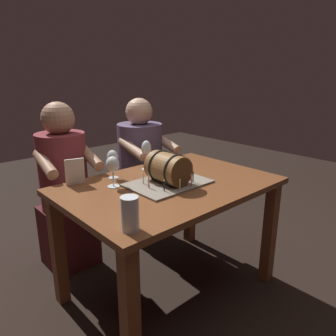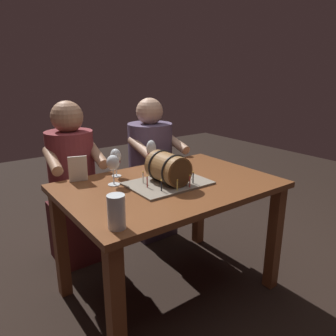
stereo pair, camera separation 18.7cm
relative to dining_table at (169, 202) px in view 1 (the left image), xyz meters
The scene contains 10 objects.
ground_plane 0.62m from the dining_table, ahead, with size 8.00×8.00×0.00m, color black.
dining_table is the anchor object (origin of this frame).
barrel_cake 0.20m from the dining_table, 159.26° to the right, with size 0.47×0.33×0.19m.
wine_glass_rose 0.41m from the dining_table, 76.07° to the left, with size 0.07×0.07×0.20m.
wine_glass_red 0.44m from the dining_table, 122.10° to the left, with size 0.07×0.07×0.18m.
wine_glass_empty 0.41m from the dining_table, 148.12° to the left, with size 0.08×0.08×0.18m.
beer_pint 0.64m from the dining_table, 148.01° to the right, with size 0.08×0.08×0.15m.
menu_card 0.58m from the dining_table, 140.40° to the left, with size 0.11×0.01×0.16m, color silver.
person_seated_left 0.80m from the dining_table, 114.96° to the left, with size 0.40×0.49×1.19m.
person_seated_right 0.80m from the dining_table, 65.09° to the left, with size 0.41×0.49×1.18m.
Camera 1 is at (-1.22, -1.34, 1.39)m, focal length 34.46 mm.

